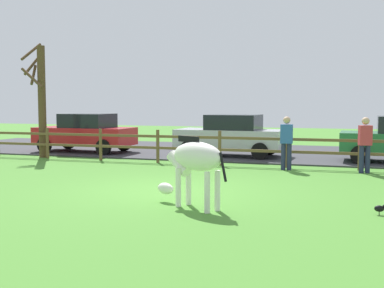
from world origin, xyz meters
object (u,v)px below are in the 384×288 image
at_px(bare_tree, 41,98).
at_px(parked_car_red, 85,132).
at_px(parked_car_silver, 231,135).
at_px(crow_on_grass, 380,208).
at_px(zebra, 194,161).
at_px(visitor_left_of_tree, 286,141).
at_px(visitor_right_of_tree, 365,142).

height_order(bare_tree, parked_car_red, bare_tree).
bearing_deg(parked_car_silver, crow_on_grass, -60.49).
height_order(zebra, visitor_left_of_tree, visitor_left_of_tree).
height_order(crow_on_grass, visitor_left_of_tree, visitor_left_of_tree).
relative_size(bare_tree, parked_car_red, 1.07).
height_order(zebra, parked_car_red, parked_car_red).
distance_m(parked_car_red, visitor_right_of_tree, 11.08).
bearing_deg(zebra, visitor_left_of_tree, 80.83).
relative_size(zebra, parked_car_red, 0.44).
distance_m(bare_tree, visitor_right_of_tree, 11.59).
relative_size(bare_tree, parked_car_silver, 1.06).
distance_m(zebra, visitor_right_of_tree, 7.00).
bearing_deg(visitor_left_of_tree, parked_car_red, 162.44).
distance_m(crow_on_grass, visitor_left_of_tree, 6.25).
relative_size(parked_car_red, visitor_right_of_tree, 2.47).
height_order(crow_on_grass, parked_car_silver, parked_car_silver).
relative_size(crow_on_grass, visitor_left_of_tree, 0.13).
bearing_deg(visitor_left_of_tree, zebra, -99.17).
bearing_deg(parked_car_silver, visitor_left_of_tree, -50.44).
relative_size(zebra, parked_car_silver, 0.43).
xyz_separation_m(bare_tree, crow_on_grass, (11.67, -6.45, -2.11)).
distance_m(crow_on_grass, parked_car_silver, 10.00).
bearing_deg(parked_car_silver, zebra, -80.87).
bearing_deg(visitor_left_of_tree, parked_car_silver, 129.56).
distance_m(parked_car_silver, parked_car_red, 6.03).
bearing_deg(bare_tree, parked_car_silver, 18.28).
bearing_deg(crow_on_grass, parked_car_silver, 119.51).
bearing_deg(bare_tree, parked_car_red, 69.08).
xyz_separation_m(visitor_left_of_tree, visitor_right_of_tree, (2.27, 0.03, 0.00)).
distance_m(bare_tree, visitor_left_of_tree, 9.35).
height_order(bare_tree, zebra, bare_tree).
height_order(parked_car_silver, visitor_left_of_tree, visitor_left_of_tree).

